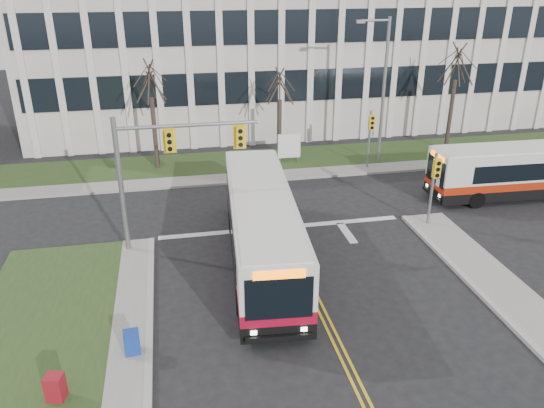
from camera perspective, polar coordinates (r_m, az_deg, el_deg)
The scene contains 16 objects.
ground at distance 19.51m, azimuth 6.19°, elevation -13.06°, with size 120.00×120.00×0.00m, color black.
sidewalk_cross at distance 33.71m, azimuth 6.85°, elevation 3.50°, with size 44.00×1.60×0.14m, color #9E9B93.
building_lawn at distance 36.23m, azimuth 5.52°, elevation 4.99°, with size 44.00×5.00×0.12m, color #29451D.
office_building at distance 46.28m, azimuth 1.48°, elevation 16.75°, with size 40.00×16.00×12.00m, color silver.
mast_arm_signal at distance 23.21m, azimuth -12.09°, elevation 4.65°, with size 6.11×0.38×6.20m.
signal_pole_near at distance 26.55m, azimuth 17.05°, elevation 2.53°, with size 0.34×0.39×3.80m.
signal_pole_far at distance 33.86m, azimuth 10.53°, elevation 7.69°, with size 0.34×0.39×3.80m.
streetlight at distance 34.27m, azimuth 11.71°, elevation 12.43°, with size 2.15×0.25×9.20m.
directory_sign at distance 34.81m, azimuth 1.85°, elevation 6.23°, with size 1.50×0.12×2.00m.
tree_left at distance 33.41m, azimuth -12.97°, elevation 12.60°, with size 1.80×1.80×7.70m.
tree_mid at distance 34.44m, azimuth 0.83°, elevation 12.43°, with size 1.80×1.80×6.82m.
tree_right at distance 38.37m, azimuth 19.28°, elevation 13.89°, with size 1.80×1.80×8.25m.
bus_main at distance 22.58m, azimuth -1.12°, elevation -2.73°, with size 2.57×11.84×3.16m, color silver, non-canonical shape.
bus_cross at distance 32.64m, azimuth 25.71°, elevation 3.12°, with size 2.34×10.82×2.89m, color silver, non-canonical shape.
newspaper_box_blue at distance 18.50m, azimuth -14.81°, elevation -14.34°, with size 0.50×0.45×0.95m, color navy.
newspaper_box_red at distance 17.56m, azimuth -22.26°, elevation -17.91°, with size 0.50×0.45×0.95m, color maroon.
Camera 1 is at (-5.02, -14.83, 11.65)m, focal length 35.00 mm.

